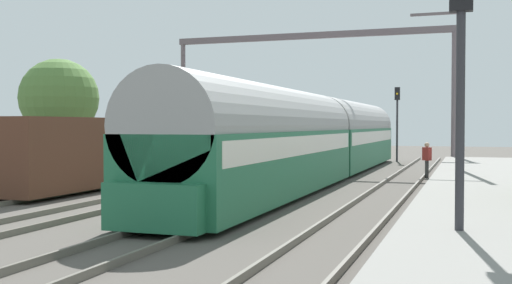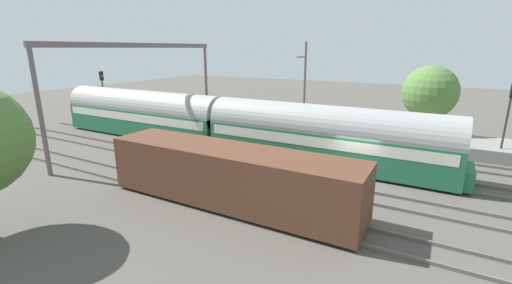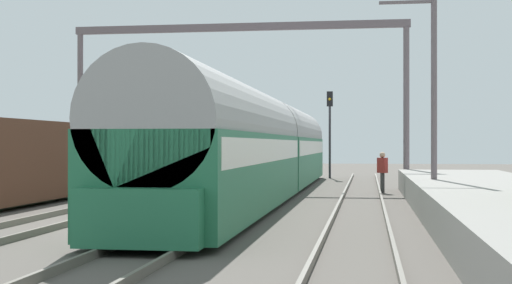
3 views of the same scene
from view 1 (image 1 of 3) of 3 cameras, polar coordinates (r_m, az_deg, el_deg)
ground at (r=20.36m, az=-6.56°, el=-5.70°), size 120.00×120.00×0.00m
track_far_west at (r=23.52m, az=-19.76°, el=-4.61°), size 1.52×60.00×0.16m
track_west at (r=21.27m, az=-11.39°, el=-5.19°), size 1.51×60.00×0.16m
track_east at (r=19.58m, az=-1.31°, el=-5.75°), size 1.51×60.00×0.16m
track_far_east at (r=18.59m, az=10.28°, el=-6.16°), size 1.52×60.00×0.16m
platform at (r=20.34m, az=21.88°, el=-4.53°), size 4.40×28.00×0.90m
passenger_train at (r=29.60m, az=5.85°, el=0.40°), size 2.93×32.85×3.82m
freight_car at (r=27.07m, az=-13.79°, el=-0.81°), size 2.80×13.00×2.70m
person_crossing at (r=31.32m, az=15.44°, el=-1.31°), size 0.46×0.43×1.73m
railway_signal_near at (r=10.35m, az=18.30°, el=5.81°), size 0.36×0.30×5.26m
railway_signal_far at (r=44.78m, az=12.86°, el=2.51°), size 0.36×0.30×5.24m
catenary_gantry at (r=35.81m, az=4.88°, el=6.88°), size 16.27×0.28×7.86m
catenary_pole_east_mid at (r=24.62m, az=18.05°, el=5.16°), size 1.90×0.20×8.00m
tree_west_background at (r=37.07m, az=-17.66°, el=3.86°), size 4.46×4.46×6.35m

